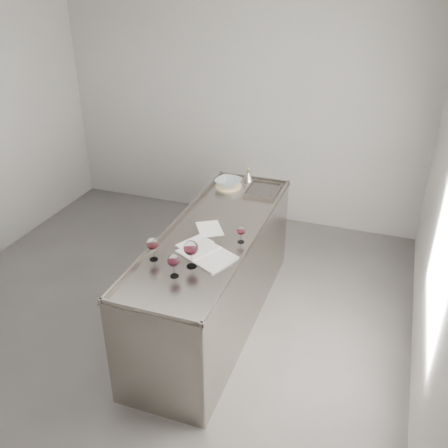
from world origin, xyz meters
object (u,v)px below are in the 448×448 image
(wine_glass_left, at_px, (153,245))
(wine_glass_middle, at_px, (174,261))
(counter, at_px, (214,276))
(wine_glass_small, at_px, (241,231))
(wine_glass_right, at_px, (191,249))
(ceramic_bowl, at_px, (229,182))
(notebook, at_px, (208,255))
(wine_funnel, at_px, (248,177))

(wine_glass_left, relative_size, wine_glass_middle, 1.01)
(counter, bearing_deg, wine_glass_middle, -92.25)
(wine_glass_middle, relative_size, wine_glass_small, 1.29)
(wine_glass_right, bearing_deg, ceramic_bowl, 98.49)
(wine_glass_small, distance_m, notebook, 0.35)
(wine_glass_left, height_order, notebook, wine_glass_left)
(wine_glass_middle, xyz_separation_m, wine_glass_small, (0.30, 0.63, -0.03))
(wine_glass_small, bearing_deg, notebook, -121.59)
(wine_glass_middle, bearing_deg, wine_glass_right, 67.81)
(wine_glass_left, xyz_separation_m, ceramic_bowl, (0.09, 1.49, -0.08))
(wine_glass_right, distance_m, wine_funnel, 1.66)
(wine_glass_left, relative_size, wine_funnel, 0.98)
(wine_glass_middle, bearing_deg, notebook, 69.94)
(counter, relative_size, wine_glass_left, 12.99)
(counter, relative_size, wine_funnel, 12.73)
(ceramic_bowl, bearing_deg, counter, -78.50)
(wine_glass_right, xyz_separation_m, wine_glass_small, (0.24, 0.47, -0.05))
(wine_glass_right, bearing_deg, wine_glass_left, -178.92)
(wine_glass_small, relative_size, ceramic_bowl, 0.57)
(wine_glass_middle, distance_m, notebook, 0.39)
(counter, relative_size, ceramic_bowl, 9.60)
(wine_glass_small, xyz_separation_m, ceramic_bowl, (-0.46, 1.02, -0.05))
(counter, bearing_deg, wine_glass_left, -115.23)
(wine_glass_left, height_order, wine_glass_middle, wine_glass_left)
(ceramic_bowl, xyz_separation_m, wine_funnel, (0.15, 0.17, 0.01))
(notebook, bearing_deg, ceramic_bowl, 129.66)
(wine_glass_left, xyz_separation_m, wine_funnel, (0.24, 1.66, -0.07))
(wine_glass_left, bearing_deg, wine_glass_small, 40.99)
(wine_glass_middle, distance_m, wine_funnel, 1.82)
(notebook, relative_size, ceramic_bowl, 2.10)
(notebook, height_order, wine_funnel, wine_funnel)
(wine_glass_small, height_order, ceramic_bowl, wine_glass_small)
(wine_glass_small, bearing_deg, wine_glass_left, -139.01)
(wine_glass_left, bearing_deg, ceramic_bowl, 86.56)
(wine_glass_middle, xyz_separation_m, wine_glass_right, (0.07, 0.16, 0.03))
(wine_glass_middle, bearing_deg, counter, 87.75)
(wine_glass_small, relative_size, wine_funnel, 0.75)
(wine_glass_left, xyz_separation_m, wine_glass_right, (0.31, 0.01, 0.02))
(ceramic_bowl, distance_m, wine_funnel, 0.23)
(wine_funnel, bearing_deg, wine_glass_middle, -89.93)
(counter, xyz_separation_m, wine_funnel, (-0.03, 1.08, 0.53))
(wine_glass_middle, height_order, notebook, wine_glass_middle)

